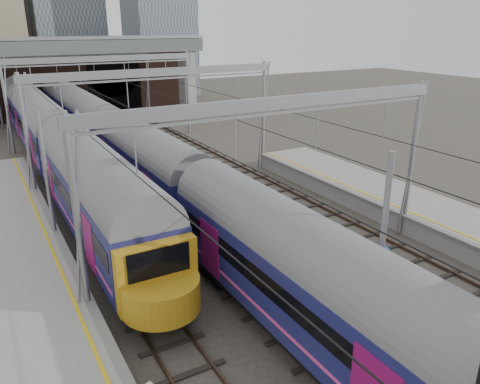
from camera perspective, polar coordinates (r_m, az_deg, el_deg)
ground at (r=16.76m, az=20.70°, el=-20.80°), size 160.00×160.00×0.00m
tracks at (r=27.00m, az=-4.04°, el=-3.17°), size 14.40×80.00×0.22m
overhead_line at (r=31.10m, az=-9.69°, el=12.22°), size 16.80×80.00×8.00m
retaining_wall at (r=60.92m, az=-18.66°, el=13.02°), size 28.00×2.75×9.00m
overbridge at (r=54.61m, az=-19.14°, el=15.39°), size 28.00×3.00×9.25m
train_main at (r=36.99m, az=-15.59°, el=6.57°), size 2.83×65.40×4.86m
train_second at (r=49.58m, az=-24.26°, el=8.95°), size 3.03×69.95×5.13m
equip_cover_b at (r=21.80m, az=13.86°, el=-9.66°), size 0.88×0.77×0.09m
equip_cover_c at (r=24.29m, az=16.91°, el=-6.75°), size 0.87×0.76×0.09m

